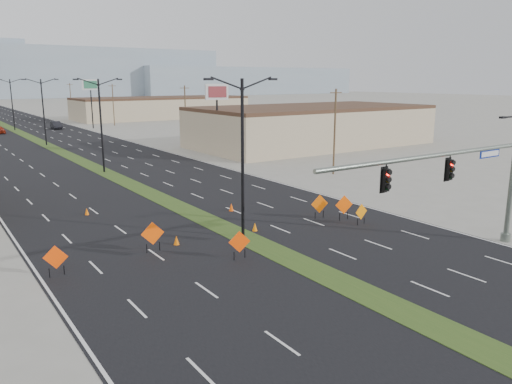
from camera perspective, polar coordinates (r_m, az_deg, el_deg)
ground at (r=23.82m, az=14.79°, el=-12.35°), size 600.00×600.00×0.00m
road_surface at (r=115.47m, az=-26.15°, el=6.51°), size 25.00×400.00×0.02m
median_strip at (r=115.47m, az=-26.15°, el=6.51°), size 2.00×400.00×0.04m
building_se_near at (r=77.97m, az=6.36°, el=7.37°), size 36.00×18.00×5.50m
building_se_far at (r=135.56m, az=-10.71°, el=9.37°), size 44.00×16.00×5.00m
mesa_center at (r=318.93m, az=-24.77°, el=12.33°), size 220.00×50.00×28.00m
mesa_east at (r=361.92m, az=-1.53°, el=12.58°), size 160.00×50.00×18.00m
signal_mast at (r=30.22m, az=23.15°, el=1.91°), size 16.30×0.60×8.00m
streetlight_0 at (r=31.07m, az=-1.55°, el=4.38°), size 5.15×0.24×10.02m
streetlight_1 at (r=56.53m, az=-17.30°, el=7.59°), size 5.15×0.24×10.02m
streetlight_2 at (r=83.63m, az=-23.13°, el=8.63°), size 5.15×0.24×10.02m
streetlight_3 at (r=111.17m, az=-26.11°, el=9.13°), size 5.15×0.24×10.02m
utility_pole_0 at (r=53.66m, az=8.98°, el=6.96°), size 1.60×0.20×9.00m
utility_pole_1 at (r=82.60m, az=-8.07°, el=8.96°), size 1.60×0.20×9.00m
utility_pole_2 at (r=114.96m, az=-16.00°, el=9.63°), size 1.60×0.20×9.00m
utility_pole_3 at (r=148.52m, az=-20.41°, el=9.92°), size 1.60×0.20×9.00m
car_mid at (r=111.18m, az=-21.87°, el=7.10°), size 1.79×4.72×1.54m
construction_sign_0 at (r=27.74m, az=-21.93°, el=-7.04°), size 1.17×0.53×1.67m
construction_sign_1 at (r=29.87m, az=-11.73°, el=-4.76°), size 1.37×0.25×1.83m
construction_sign_2 at (r=28.15m, az=-1.91°, el=-5.82°), size 1.19×0.45×1.66m
construction_sign_3 at (r=36.48m, az=7.28°, el=-1.44°), size 1.32×0.36×1.80m
construction_sign_4 at (r=36.41m, az=10.03°, el=-1.53°), size 1.33×0.41×1.83m
construction_sign_5 at (r=35.53m, az=11.94°, el=-2.32°), size 1.12×0.09×1.49m
cone_0 at (r=31.11m, az=-9.08°, el=-5.47°), size 0.39×0.39×0.59m
cone_1 at (r=33.45m, az=-0.13°, el=-4.01°), size 0.46×0.46×0.58m
cone_2 at (r=38.52m, az=-2.84°, el=-1.74°), size 0.44×0.44×0.63m
cone_3 at (r=39.48m, az=-18.77°, el=-2.12°), size 0.40×0.40×0.54m
pole_sign_east_near at (r=66.10m, az=-4.50°, el=10.72°), size 3.07×1.00×9.39m
pole_sign_east_far at (r=109.96m, az=-18.40°, el=11.19°), size 3.26×1.00×9.99m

